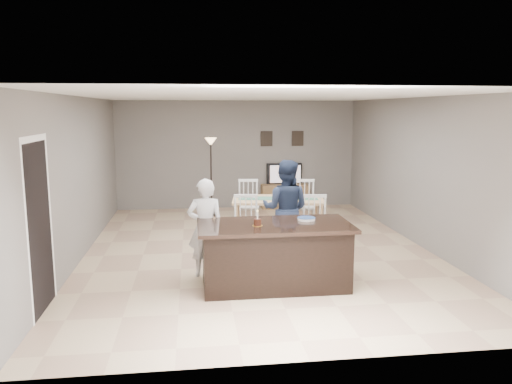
{
  "coord_description": "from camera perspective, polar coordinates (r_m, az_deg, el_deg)",
  "views": [
    {
      "loc": [
        -1.13,
        -8.52,
        2.48
      ],
      "look_at": [
        -0.07,
        -0.3,
        1.11
      ],
      "focal_mm": 35.0,
      "sensor_mm": 36.0,
      "label": 1
    }
  ],
  "objects": [
    {
      "name": "room_shell",
      "position": [
        8.63,
        0.2,
        4.08
      ],
      "size": [
        8.0,
        8.0,
        8.0
      ],
      "color": "slate",
      "rests_on": "floor"
    },
    {
      "name": "television",
      "position": [
        12.68,
        3.31,
        2.08
      ],
      "size": [
        0.91,
        0.12,
        0.53
      ],
      "primitive_type": "imported",
      "rotation": [
        0.0,
        0.0,
        3.14
      ],
      "color": "black",
      "rests_on": "tv_console"
    },
    {
      "name": "man",
      "position": [
        8.38,
        3.39,
        -1.96
      ],
      "size": [
        0.98,
        0.88,
        1.66
      ],
      "primitive_type": "imported",
      "rotation": [
        0.0,
        0.0,
        2.77
      ],
      "color": "#1A2339",
      "rests_on": "floor"
    },
    {
      "name": "floor",
      "position": [
        8.94,
        0.2,
        -6.68
      ],
      "size": [
        8.0,
        8.0,
        0.0
      ],
      "primitive_type": "plane",
      "color": "tan",
      "rests_on": "ground"
    },
    {
      "name": "plate_stack",
      "position": [
        7.25,
        5.78,
        -3.07
      ],
      "size": [
        0.26,
        0.26,
        0.04
      ],
      "color": "white",
      "rests_on": "kitchen_island"
    },
    {
      "name": "woman",
      "position": [
        7.48,
        -5.79,
        -4.09
      ],
      "size": [
        0.55,
        0.37,
        1.48
      ],
      "primitive_type": "imported",
      "rotation": [
        0.0,
        0.0,
        3.11
      ],
      "color": "silver",
      "rests_on": "floor"
    },
    {
      "name": "birthday_cake",
      "position": [
        6.86,
        0.17,
        -3.47
      ],
      "size": [
        0.14,
        0.14,
        0.22
      ],
      "color": "gold",
      "rests_on": "kitchen_island"
    },
    {
      "name": "tv_screen_glow",
      "position": [
        12.6,
        3.38,
        2.07
      ],
      "size": [
        0.78,
        0.0,
        0.78
      ],
      "primitive_type": "plane",
      "rotation": [
        1.57,
        0.0,
        3.14
      ],
      "color": "orange",
      "rests_on": "tv_console"
    },
    {
      "name": "picture_frames",
      "position": [
        12.72,
        3.01,
        6.12
      ],
      "size": [
        1.1,
        0.02,
        0.38
      ],
      "color": "black",
      "rests_on": "room_shell"
    },
    {
      "name": "tv_console",
      "position": [
        12.69,
        3.34,
        -0.48
      ],
      "size": [
        1.2,
        0.4,
        0.6
      ],
      "primitive_type": "cube",
      "color": "brown",
      "rests_on": "floor"
    },
    {
      "name": "doorway",
      "position": [
        6.61,
        -23.58,
        -2.05
      ],
      "size": [
        0.0,
        2.1,
        2.65
      ],
      "color": "black",
      "rests_on": "floor"
    },
    {
      "name": "dining_table",
      "position": [
        9.52,
        2.53,
        -1.57
      ],
      "size": [
        1.87,
        2.13,
        1.05
      ],
      "rotation": [
        0.0,
        0.0,
        -0.13
      ],
      "color": "tan",
      "rests_on": "floor"
    },
    {
      "name": "kitchen_island",
      "position": [
        7.11,
        2.11,
        -7.15
      ],
      "size": [
        2.15,
        1.1,
        0.9
      ],
      "color": "black",
      "rests_on": "floor"
    },
    {
      "name": "floor_lamp",
      "position": [
        11.58,
        -5.18,
        4.16
      ],
      "size": [
        0.27,
        0.27,
        1.84
      ],
      "color": "black",
      "rests_on": "floor"
    }
  ]
}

